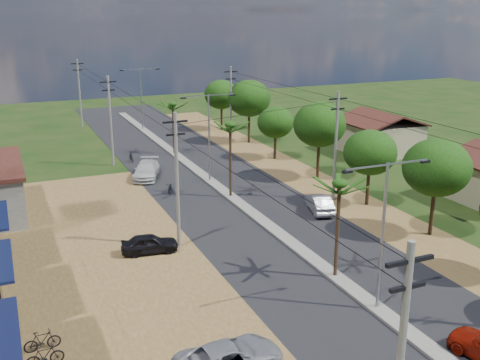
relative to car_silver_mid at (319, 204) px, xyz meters
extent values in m
plane|color=black|center=(-5.00, -14.07, -0.67)|extent=(160.00, 160.00, 0.00)
cube|color=black|center=(-5.00, 0.93, -0.65)|extent=(12.00, 110.00, 0.04)
cube|color=#605E56|center=(-5.00, 3.93, -0.58)|extent=(1.00, 90.00, 0.18)
cube|color=brown|center=(-20.00, -6.07, -0.65)|extent=(18.00, 46.00, 0.04)
cube|color=brown|center=(3.50, 0.93, -0.66)|extent=(5.00, 90.00, 0.03)
cube|color=#0E163D|center=(-22.60, -14.07, 2.43)|extent=(0.80, 5.40, 0.15)
cube|color=#0E163D|center=(-22.60, -7.07, 2.43)|extent=(0.80, 5.40, 0.15)
cube|color=black|center=(-22.95, -7.07, 0.63)|extent=(0.10, 3.00, 2.40)
cube|color=#0E163D|center=(-22.60, -0.07, 2.43)|extent=(0.80, 5.40, 0.15)
cube|color=tan|center=(16.00, 13.93, 0.98)|extent=(7.00, 7.00, 3.30)
cylinder|color=black|center=(4.70, -7.07, 1.60)|extent=(0.28, 0.28, 4.55)
ellipsoid|color=black|center=(4.70, -7.07, 4.20)|extent=(4.60, 4.60, 3.91)
cylinder|color=black|center=(4.40, -0.07, 1.36)|extent=(0.28, 0.28, 4.06)
ellipsoid|color=black|center=(4.40, -0.07, 3.68)|extent=(4.20, 4.20, 3.57)
cylinder|color=black|center=(4.60, 7.93, 1.71)|extent=(0.28, 0.28, 4.76)
ellipsoid|color=black|center=(4.60, 7.93, 4.43)|extent=(4.80, 4.80, 4.08)
cylinder|color=black|center=(4.20, 15.93, 1.15)|extent=(0.28, 0.28, 3.64)
ellipsoid|color=black|center=(4.20, 15.93, 3.23)|extent=(3.80, 3.80, 3.23)
cylinder|color=black|center=(4.80, 23.93, 1.78)|extent=(0.28, 0.28, 4.90)
ellipsoid|color=black|center=(4.80, 23.93, 4.58)|extent=(5.00, 5.00, 4.25)
cylinder|color=black|center=(4.50, 31.93, 1.50)|extent=(0.28, 0.28, 4.34)
ellipsoid|color=black|center=(4.50, 31.93, 3.98)|extent=(4.40, 4.40, 3.74)
cylinder|color=black|center=(-5.00, -10.07, 2.23)|extent=(0.22, 0.22, 5.80)
cylinder|color=black|center=(-5.00, 5.93, 2.43)|extent=(0.22, 0.22, 6.20)
cylinder|color=black|center=(-5.00, 21.93, 2.08)|extent=(0.22, 0.22, 5.50)
cylinder|color=gray|center=(-5.00, -14.07, 3.33)|extent=(0.16, 0.16, 8.00)
cube|color=gray|center=(-3.80, -14.07, 7.23)|extent=(2.40, 0.08, 0.08)
cube|color=gray|center=(-6.20, -14.07, 7.23)|extent=(2.40, 0.08, 0.08)
cube|color=black|center=(-2.70, -14.07, 7.13)|extent=(0.50, 0.18, 0.12)
cube|color=black|center=(-7.30, -14.07, 7.13)|extent=(0.50, 0.18, 0.12)
cylinder|color=gray|center=(-5.00, 10.93, 3.33)|extent=(0.16, 0.16, 8.00)
cube|color=gray|center=(-3.80, 10.93, 7.23)|extent=(2.40, 0.08, 0.08)
cube|color=gray|center=(-6.20, 10.93, 7.23)|extent=(2.40, 0.08, 0.08)
cube|color=black|center=(-2.70, 10.93, 7.13)|extent=(0.50, 0.18, 0.12)
cube|color=black|center=(-7.30, 10.93, 7.13)|extent=(0.50, 0.18, 0.12)
cylinder|color=gray|center=(-5.00, 35.93, 3.33)|extent=(0.16, 0.16, 8.00)
cube|color=gray|center=(-3.80, 35.93, 7.23)|extent=(2.40, 0.08, 0.08)
cube|color=gray|center=(-6.20, 35.93, 7.23)|extent=(2.40, 0.08, 0.08)
cube|color=black|center=(-2.70, 35.93, 7.13)|extent=(0.50, 0.18, 0.12)
cube|color=black|center=(-7.30, 35.93, 7.13)|extent=(0.50, 0.18, 0.12)
cube|color=black|center=(-12.00, -24.07, 7.73)|extent=(1.60, 0.12, 0.12)
cube|color=black|center=(-12.00, -24.07, 6.93)|extent=(1.20, 0.12, 0.12)
cylinder|color=#605E56|center=(-12.00, -2.07, 3.83)|extent=(0.24, 0.24, 9.00)
cube|color=black|center=(-12.00, -2.07, 7.73)|extent=(1.60, 0.12, 0.12)
cube|color=black|center=(-12.00, -2.07, 6.93)|extent=(1.20, 0.12, 0.12)
cylinder|color=#605E56|center=(-12.00, 19.93, 3.83)|extent=(0.24, 0.24, 9.00)
cube|color=black|center=(-12.00, 19.93, 7.73)|extent=(1.60, 0.12, 0.12)
cube|color=black|center=(-12.00, 19.93, 6.93)|extent=(1.20, 0.12, 0.12)
cylinder|color=#605E56|center=(-12.00, 40.93, 3.83)|extent=(0.24, 0.24, 9.00)
cube|color=black|center=(-12.00, 40.93, 7.73)|extent=(1.60, 0.12, 0.12)
cube|color=black|center=(-12.00, 40.93, 6.93)|extent=(1.20, 0.12, 0.12)
cylinder|color=#605E56|center=(2.50, 1.93, 3.83)|extent=(0.24, 0.24, 9.00)
cube|color=black|center=(2.50, 1.93, 7.73)|extent=(1.60, 0.12, 0.12)
cube|color=black|center=(2.50, 1.93, 6.93)|extent=(1.20, 0.12, 0.12)
cylinder|color=#605E56|center=(2.50, 23.93, 3.83)|extent=(0.24, 0.24, 9.00)
cube|color=black|center=(2.50, 23.93, 7.73)|extent=(1.60, 0.12, 0.12)
cube|color=black|center=(2.50, 23.93, 6.93)|extent=(1.20, 0.12, 0.12)
imported|color=gray|center=(0.00, 0.00, 0.00)|extent=(2.49, 4.30, 1.34)
imported|color=#ADADA9|center=(-10.00, 14.34, 0.07)|extent=(3.84, 5.54, 1.49)
imported|color=gray|center=(-14.06, -15.83, 0.00)|extent=(4.92, 2.52, 1.33)
imported|color=black|center=(-14.05, -2.30, -0.05)|extent=(3.80, 1.94, 1.24)
imported|color=black|center=(-9.25, 9.32, -0.25)|extent=(1.14, 1.69, 0.84)
imported|color=black|center=(-10.00, 20.73, -0.19)|extent=(0.50, 1.61, 0.96)
imported|color=black|center=(-21.36, -12.26, -0.17)|extent=(1.69, 0.56, 1.00)
imported|color=black|center=(-21.36, -10.96, -0.17)|extent=(1.69, 0.56, 1.00)
camera|label=1|loc=(-21.94, -35.21, 14.38)|focal=42.00mm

